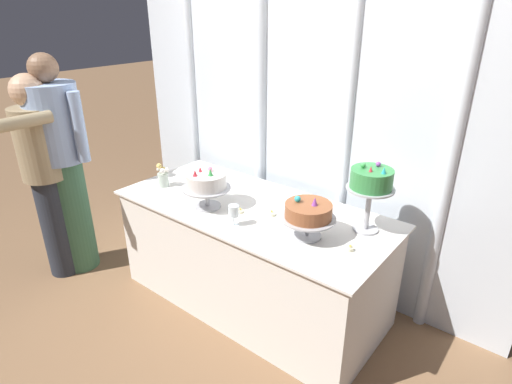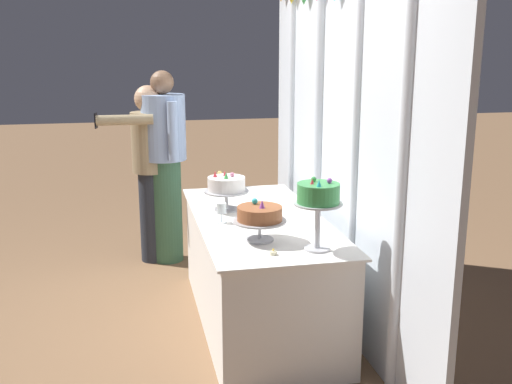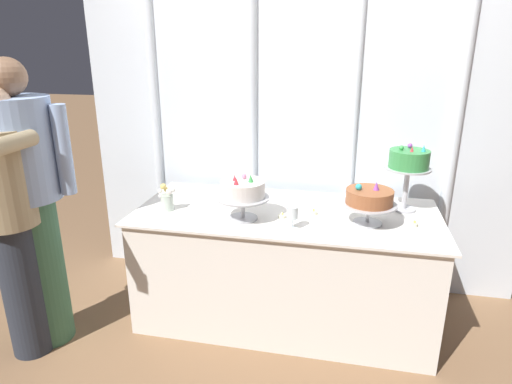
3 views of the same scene
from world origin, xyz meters
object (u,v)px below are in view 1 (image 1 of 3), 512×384
guest_man_pink_jacket (62,161)px  tealight_near_left (272,214)px  cake_display_rightmost (371,182)px  tealight_near_right (350,249)px  cake_table (252,256)px  flower_vase (163,177)px  wine_glass (234,212)px  tealight_far_left (240,211)px  guest_girl_blue_dress (44,170)px  cake_display_center (308,213)px  cake_display_leftmost (206,182)px

guest_man_pink_jacket → tealight_near_left: bearing=18.4°
cake_display_rightmost → tealight_near_right: 0.39m
cake_table → flower_vase: (-0.72, -0.13, 0.44)m
wine_glass → flower_vase: flower_vase is taller
flower_vase → tealight_near_left: flower_vase is taller
tealight_near_left → guest_man_pink_jacket: guest_man_pink_jacket is taller
tealight_far_left → guest_girl_blue_dress: size_ratio=0.03×
cake_display_center → wine_glass: bearing=-158.6°
flower_vase → tealight_near_right: flower_vase is taller
flower_vase → tealight_near_right: (1.46, 0.05, -0.06)m
cake_display_leftmost → flower_vase: size_ratio=1.76×
tealight_near_right → guest_man_pink_jacket: bearing=-168.1°
cake_table → cake_display_center: (0.48, -0.10, 0.52)m
flower_vase → guest_girl_blue_dress: size_ratio=0.11×
tealight_near_left → tealight_near_right: 0.58m
flower_vase → tealight_far_left: bearing=1.9°
flower_vase → cake_display_center: bearing=1.5°
flower_vase → guest_man_pink_jacket: 0.77m
cake_display_center → cake_display_rightmost: bearing=50.9°
tealight_near_left → cake_display_leftmost: bearing=-157.8°
wine_glass → guest_man_pink_jacket: guest_man_pink_jacket is taller
guest_girl_blue_dress → tealight_near_left: bearing=22.2°
cake_table → guest_man_pink_jacket: size_ratio=1.11×
tealight_far_left → cake_display_leftmost: bearing=-162.7°
tealight_near_left → guest_girl_blue_dress: guest_girl_blue_dress is taller
flower_vase → cake_table: bearing=10.4°
flower_vase → guest_girl_blue_dress: guest_girl_blue_dress is taller
cake_display_center → guest_girl_blue_dress: size_ratio=0.20×
wine_glass → guest_man_pink_jacket: size_ratio=0.08×
cake_table → tealight_near_right: tealight_near_right is taller
cake_display_center → tealight_near_right: 0.30m
flower_vase → tealight_near_left: bearing=7.5°
flower_vase → cake_display_leftmost: bearing=-5.4°
cake_display_center → tealight_far_left: (-0.49, -0.01, -0.14)m
tealight_near_left → flower_vase: bearing=-172.5°
cake_table → tealight_far_left: size_ratio=40.58×
cake_table → cake_display_center: size_ratio=5.88×
flower_vase → tealight_near_left: 0.90m
cake_display_rightmost → tealight_far_left: 0.83m
cake_display_rightmost → guest_man_pink_jacket: bearing=-161.3°
cake_table → cake_display_center: 0.72m
guest_girl_blue_dress → flower_vase: bearing=37.6°
cake_table → tealight_near_left: bearing=-4.8°
flower_vase → tealight_near_left: size_ratio=3.55×
cake_table → cake_display_rightmost: size_ratio=4.43×
flower_vase → guest_man_pink_jacket: (-0.65, -0.39, 0.08)m
cake_display_leftmost → flower_vase: cake_display_leftmost is taller
cake_table → tealight_far_left: (-0.01, -0.11, 0.38)m
guest_girl_blue_dress → cake_display_rightmost: bearing=21.6°
cake_display_rightmost → guest_girl_blue_dress: guest_girl_blue_dress is taller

